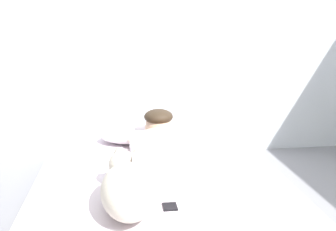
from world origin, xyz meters
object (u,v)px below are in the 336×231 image
Objects in this scene: bed at (159,198)px; dog at (128,186)px; coffee_cup at (167,136)px; pillow at (136,134)px; person_lying at (165,150)px; cell_phone at (169,203)px.

dog reaches higher than bed.
dog is 0.98m from coffee_cup.
bed is at bearing -102.67° from coffee_cup.
pillow is 0.90× the size of dog.
person_lying is at bearing 61.96° from dog.
cell_phone is (0.00, -0.41, 0.19)m from bed.
bed is 3.64× the size of dog.
coffee_cup is at bearing -3.51° from pillow.
coffee_cup is at bearing 77.33° from bed.
cell_phone is at bearing -89.61° from bed.
cell_phone reaches higher than bed.
cell_phone is (0.11, -0.96, -0.05)m from pillow.
pillow reaches higher than bed.
person_lying is (0.15, -0.50, 0.05)m from pillow.
pillow is 0.96m from cell_phone.
coffee_cup is at bearing 71.53° from dog.
person_lying is 0.51m from dog.
cell_phone is (-0.04, -0.46, -0.10)m from person_lying.
person_lying reaches higher than bed.
dog is (-0.09, -0.95, 0.05)m from pillow.
coffee_cup reaches higher than cell_phone.
bed is 2.28× the size of person_lying.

